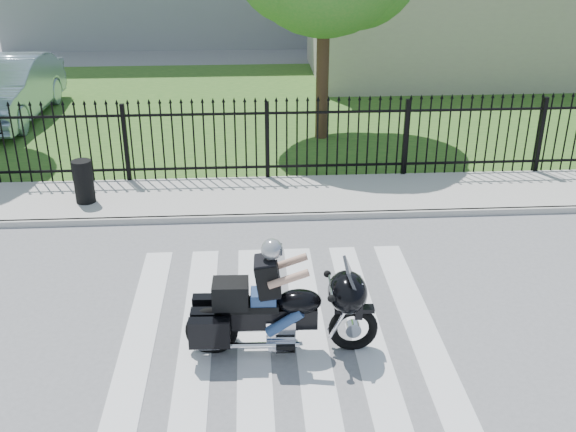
{
  "coord_description": "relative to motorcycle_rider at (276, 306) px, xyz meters",
  "views": [
    {
      "loc": [
        -0.4,
        -7.77,
        5.52
      ],
      "look_at": [
        0.2,
        2.0,
        1.0
      ],
      "focal_mm": 42.0,
      "sensor_mm": 36.0,
      "label": 1
    }
  ],
  "objects": [
    {
      "name": "ground",
      "position": [
        0.09,
        0.19,
        -0.71
      ],
      "size": [
        120.0,
        120.0,
        0.0
      ],
      "primitive_type": "plane",
      "color": "slate",
      "rests_on": "ground"
    },
    {
      "name": "curb",
      "position": [
        0.09,
        4.19,
        -0.65
      ],
      "size": [
        40.0,
        0.12,
        0.12
      ],
      "primitive_type": "cube",
      "color": "#ADAAA3",
      "rests_on": "ground"
    },
    {
      "name": "litter_bin",
      "position": [
        -3.6,
        5.03,
        -0.15
      ],
      "size": [
        0.51,
        0.51,
        0.87
      ],
      "primitive_type": "cylinder",
      "rotation": [
        0.0,
        0.0,
        0.4
      ],
      "color": "black",
      "rests_on": "sidewalk"
    },
    {
      "name": "motorcycle_rider",
      "position": [
        0.0,
        0.0,
        0.0
      ],
      "size": [
        2.61,
        0.81,
        1.72
      ],
      "rotation": [
        0.0,
        0.0,
        -0.03
      ],
      "color": "black",
      "rests_on": "ground"
    },
    {
      "name": "iron_fence",
      "position": [
        0.09,
        6.19,
        0.2
      ],
      "size": [
        26.0,
        0.04,
        1.8
      ],
      "color": "black",
      "rests_on": "ground"
    },
    {
      "name": "sidewalk",
      "position": [
        0.09,
        5.19,
        -0.65
      ],
      "size": [
        40.0,
        2.0,
        0.12
      ],
      "primitive_type": "cube",
      "color": "#ADAAA3",
      "rests_on": "ground"
    },
    {
      "name": "crosswalk",
      "position": [
        0.09,
        0.19,
        -0.7
      ],
      "size": [
        5.0,
        5.5,
        0.01
      ],
      "primitive_type": null,
      "color": "silver",
      "rests_on": "ground"
    },
    {
      "name": "grass_strip",
      "position": [
        0.09,
        12.19,
        -0.7
      ],
      "size": [
        40.0,
        12.0,
        0.02
      ],
      "primitive_type": "cube",
      "color": "#2C561D",
      "rests_on": "ground"
    },
    {
      "name": "building_low",
      "position": [
        7.09,
        16.19,
        1.04
      ],
      "size": [
        10.0,
        6.0,
        3.5
      ],
      "primitive_type": "cube",
      "color": "#BCB39D",
      "rests_on": "ground"
    },
    {
      "name": "parked_car",
      "position": [
        -6.99,
        11.33,
        0.17
      ],
      "size": [
        1.99,
        5.27,
        1.72
      ],
      "primitive_type": "imported",
      "rotation": [
        0.0,
        0.0,
        -0.03
      ],
      "color": "#99B1C1",
      "rests_on": "grass_strip"
    }
  ]
}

